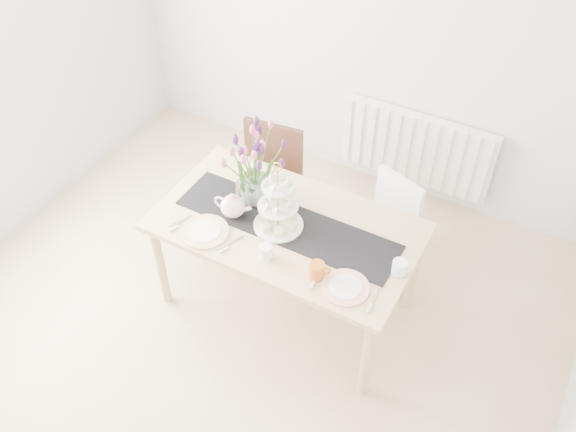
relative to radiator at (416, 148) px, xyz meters
The scene contains 15 objects.
room_shell 2.40m from the radiator, 102.86° to the right, with size 4.50×4.50×4.50m.
radiator is the anchor object (origin of this frame).
dining_table 1.53m from the radiator, 102.38° to the right, with size 1.60×0.90×0.75m.
chair_brown 1.21m from the radiator, 131.28° to the right, with size 0.48×0.48×0.89m.
chair_white 0.84m from the radiator, 83.24° to the right, with size 0.49×0.49×0.75m.
table_runner 1.55m from the radiator, 102.38° to the right, with size 1.40×0.35×0.01m, color black.
tulip_vase 1.64m from the radiator, 113.59° to the right, with size 0.64×0.64×0.54m.
cake_stand 1.62m from the radiator, 103.29° to the right, with size 0.30×0.30×0.44m.
teapot 1.74m from the radiator, 112.41° to the right, with size 0.25×0.20×0.16m, color white, non-canonical shape.
cream_jug 1.60m from the radiator, 74.80° to the right, with size 0.09×0.09×0.09m, color white.
tart_tin 1.48m from the radiator, 113.02° to the right, with size 0.26×0.26×0.03m.
mug_white 1.83m from the radiator, 99.58° to the right, with size 0.08×0.08×0.09m, color white.
mug_orange 1.79m from the radiator, 89.30° to the right, with size 0.09×0.09×0.10m, color #D25D17.
plate_left 1.94m from the radiator, 112.03° to the right, with size 0.29×0.29×0.02m, color white.
plate_right 1.79m from the radiator, 83.58° to the right, with size 0.27×0.27×0.01m, color white.
Camera 1 is at (1.45, -1.57, 3.34)m, focal length 38.00 mm.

